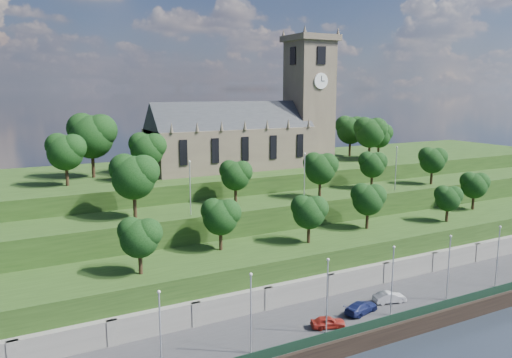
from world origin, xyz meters
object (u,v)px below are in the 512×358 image
car_left (328,322)px  car_right (361,307)px  church (253,129)px  car_middle (389,297)px

car_left → car_right: car_right is taller
church → car_middle: church is taller
car_middle → car_right: bearing=111.9°
church → car_middle: bearing=-90.4°
church → car_left: bearing=-105.6°
car_left → car_middle: size_ratio=0.95×
car_left → car_middle: (11.60, 2.07, 0.01)m
car_left → church: bearing=3.2°
car_left → car_right: size_ratio=0.81×
car_left → car_middle: car_middle is taller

